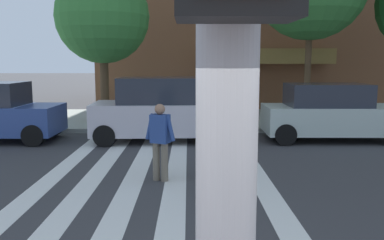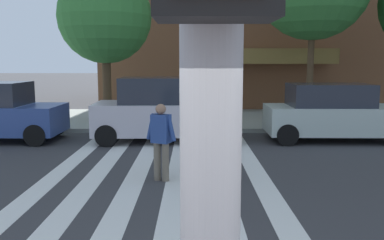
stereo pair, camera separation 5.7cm
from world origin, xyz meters
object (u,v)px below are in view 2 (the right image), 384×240
Objects in this scene: street_tree_nearest at (104,17)px; parked_car_behind_first at (164,111)px; dog_on_leash at (216,156)px; pedestrian_dog_walker at (160,138)px; parked_car_third_in_line at (331,113)px.

parked_car_behind_first is at bearing -50.96° from street_tree_nearest.
parked_car_behind_first reaches higher than dog_on_leash.
parked_car_behind_first is 4.73× the size of dog_on_leash.
pedestrian_dog_walker is (0.21, -4.44, -0.04)m from parked_car_behind_first.
parked_car_behind_first is 0.78× the size of street_tree_nearest.
dog_on_leash is at bearing -61.30° from street_tree_nearest.
dog_on_leash is (1.42, -4.04, -0.52)m from parked_car_behind_first.
pedestrian_dog_walker is at bearing -70.41° from street_tree_nearest.
parked_car_third_in_line reaches higher than pedestrian_dog_walker.
pedestrian_dog_walker is at bearing -139.00° from parked_car_third_in_line.
street_tree_nearest reaches higher than parked_car_behind_first.
dog_on_leash is (-3.90, -4.05, -0.45)m from parked_car_third_in_line.
pedestrian_dog_walker is at bearing -87.33° from parked_car_behind_first.
dog_on_leash is (3.87, -7.06, -3.74)m from street_tree_nearest.
pedestrian_dog_walker is (2.66, -7.46, -3.26)m from street_tree_nearest.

